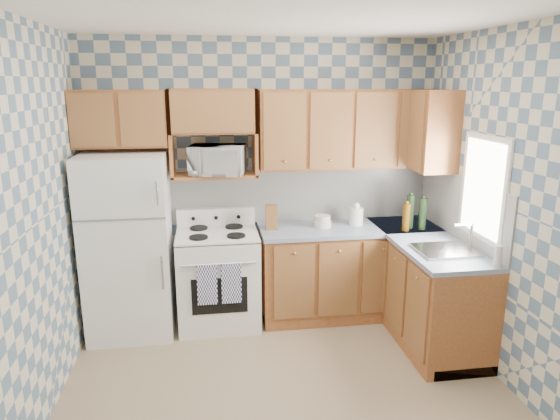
# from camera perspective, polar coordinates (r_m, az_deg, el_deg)

# --- Properties ---
(floor) EXTENTS (3.40, 3.40, 0.00)m
(floor) POSITION_cam_1_polar(r_m,az_deg,el_deg) (4.00, 0.95, -20.43)
(floor) COLOR #8F765C
(floor) RESTS_ON ground
(back_wall) EXTENTS (3.40, 0.02, 2.70)m
(back_wall) POSITION_cam_1_polar(r_m,az_deg,el_deg) (4.96, -2.03, 3.52)
(back_wall) COLOR slate
(back_wall) RESTS_ON ground
(right_wall) EXTENTS (0.02, 3.20, 2.70)m
(right_wall) POSITION_cam_1_polar(r_m,az_deg,el_deg) (4.05, 25.47, -0.38)
(right_wall) COLOR slate
(right_wall) RESTS_ON ground
(backsplash_back) EXTENTS (2.60, 0.02, 0.56)m
(backsplash_back) POSITION_cam_1_polar(r_m,az_deg,el_deg) (5.04, 2.52, 1.95)
(backsplash_back) COLOR silver
(backsplash_back) RESTS_ON back_wall
(backsplash_right) EXTENTS (0.02, 1.60, 0.56)m
(backsplash_right) POSITION_cam_1_polar(r_m,az_deg,el_deg) (4.74, 19.89, 0.30)
(backsplash_right) COLOR silver
(backsplash_right) RESTS_ON right_wall
(refrigerator) EXTENTS (0.75, 0.70, 1.68)m
(refrigerator) POSITION_cam_1_polar(r_m,az_deg,el_deg) (4.77, -16.91, -3.88)
(refrigerator) COLOR white
(refrigerator) RESTS_ON floor
(stove_body) EXTENTS (0.76, 0.65, 0.90)m
(stove_body) POSITION_cam_1_polar(r_m,az_deg,el_deg) (4.87, -7.04, -7.84)
(stove_body) COLOR white
(stove_body) RESTS_ON floor
(cooktop) EXTENTS (0.76, 0.65, 0.02)m
(cooktop) POSITION_cam_1_polar(r_m,az_deg,el_deg) (4.72, -7.21, -2.72)
(cooktop) COLOR silver
(cooktop) RESTS_ON stove_body
(backguard) EXTENTS (0.76, 0.08, 0.17)m
(backguard) POSITION_cam_1_polar(r_m,az_deg,el_deg) (4.96, -7.33, -0.74)
(backguard) COLOR white
(backguard) RESTS_ON cooktop
(dish_towel_left) EXTENTS (0.18, 0.02, 0.38)m
(dish_towel_left) POSITION_cam_1_polar(r_m,az_deg,el_deg) (4.52, -8.32, -8.45)
(dish_towel_left) COLOR navy
(dish_towel_left) RESTS_ON stove_body
(dish_towel_right) EXTENTS (0.18, 0.02, 0.38)m
(dish_towel_right) POSITION_cam_1_polar(r_m,az_deg,el_deg) (4.52, -5.57, -8.34)
(dish_towel_right) COLOR navy
(dish_towel_right) RESTS_ON stove_body
(base_cabinets_back) EXTENTS (1.75, 0.60, 0.88)m
(base_cabinets_back) POSITION_cam_1_polar(r_m,az_deg,el_deg) (5.09, 7.79, -7.00)
(base_cabinets_back) COLOR brown
(base_cabinets_back) RESTS_ON floor
(base_cabinets_right) EXTENTS (0.60, 1.60, 0.88)m
(base_cabinets_right) POSITION_cam_1_polar(r_m,az_deg,el_deg) (4.85, 16.07, -8.56)
(base_cabinets_right) COLOR brown
(base_cabinets_right) RESTS_ON floor
(countertop_back) EXTENTS (1.77, 0.63, 0.04)m
(countertop_back) POSITION_cam_1_polar(r_m,az_deg,el_deg) (4.94, 7.99, -2.05)
(countertop_back) COLOR slate
(countertop_back) RESTS_ON base_cabinets_back
(countertop_right) EXTENTS (0.63, 1.60, 0.04)m
(countertop_right) POSITION_cam_1_polar(r_m,az_deg,el_deg) (4.69, 16.40, -3.38)
(countertop_right) COLOR slate
(countertop_right) RESTS_ON base_cabinets_right
(upper_cabinets_back) EXTENTS (1.75, 0.33, 0.74)m
(upper_cabinets_back) POSITION_cam_1_polar(r_m,az_deg,el_deg) (4.89, 7.91, 9.16)
(upper_cabinets_back) COLOR brown
(upper_cabinets_back) RESTS_ON back_wall
(upper_cabinets_fridge) EXTENTS (0.82, 0.33, 0.50)m
(upper_cabinets_fridge) POSITION_cam_1_polar(r_m,az_deg,el_deg) (4.74, -17.78, 9.91)
(upper_cabinets_fridge) COLOR brown
(upper_cabinets_fridge) RESTS_ON back_wall
(upper_cabinets_right) EXTENTS (0.33, 0.70, 0.74)m
(upper_cabinets_right) POSITION_cam_1_polar(r_m,az_deg,el_deg) (4.97, 16.50, 8.79)
(upper_cabinets_right) COLOR brown
(upper_cabinets_right) RESTS_ON right_wall
(microwave_shelf) EXTENTS (0.80, 0.33, 0.03)m
(microwave_shelf) POSITION_cam_1_polar(r_m,az_deg,el_deg) (4.75, -7.47, 3.96)
(microwave_shelf) COLOR brown
(microwave_shelf) RESTS_ON back_wall
(microwave) EXTENTS (0.56, 0.43, 0.28)m
(microwave) POSITION_cam_1_polar(r_m,az_deg,el_deg) (4.67, -7.16, 5.69)
(microwave) COLOR white
(microwave) RESTS_ON microwave_shelf
(sink) EXTENTS (0.48, 0.40, 0.03)m
(sink) POSITION_cam_1_polar(r_m,az_deg,el_deg) (4.39, 18.38, -4.43)
(sink) COLOR #B7B7BC
(sink) RESTS_ON countertop_right
(window) EXTENTS (0.02, 0.66, 0.86)m
(window) POSITION_cam_1_polar(r_m,az_deg,el_deg) (4.39, 22.24, 2.35)
(window) COLOR silver
(window) RESTS_ON right_wall
(bottle_0) EXTENTS (0.07, 0.07, 0.32)m
(bottle_0) POSITION_cam_1_polar(r_m,az_deg,el_deg) (4.94, 14.63, -0.17)
(bottle_0) COLOR black
(bottle_0) RESTS_ON countertop_back
(bottle_1) EXTENTS (0.07, 0.07, 0.30)m
(bottle_1) POSITION_cam_1_polar(r_m,az_deg,el_deg) (4.93, 15.96, -0.42)
(bottle_1) COLOR black
(bottle_1) RESTS_ON countertop_back
(bottle_2) EXTENTS (0.07, 0.07, 0.28)m
(bottle_2) POSITION_cam_1_polar(r_m,az_deg,el_deg) (5.04, 16.01, -0.23)
(bottle_2) COLOR #4D3007
(bottle_2) RESTS_ON countertop_back
(bottle_3) EXTENTS (0.07, 0.07, 0.26)m
(bottle_3) POSITION_cam_1_polar(r_m,az_deg,el_deg) (4.85, 14.21, -0.81)
(bottle_3) COLOR #4D3007
(bottle_3) RESTS_ON countertop_back
(knife_block) EXTENTS (0.11, 0.11, 0.23)m
(knife_block) POSITION_cam_1_polar(r_m,az_deg,el_deg) (4.76, -1.01, -0.82)
(knife_block) COLOR brown
(knife_block) RESTS_ON countertop_back
(electric_kettle) EXTENTS (0.14, 0.14, 0.17)m
(electric_kettle) POSITION_cam_1_polar(r_m,az_deg,el_deg) (4.97, 8.70, -0.71)
(electric_kettle) COLOR white
(electric_kettle) RESTS_ON countertop_back
(food_containers) EXTENTS (0.17, 0.17, 0.11)m
(food_containers) POSITION_cam_1_polar(r_m,az_deg,el_deg) (4.86, 4.88, -1.27)
(food_containers) COLOR beige
(food_containers) RESTS_ON countertop_back
(soap_bottle) EXTENTS (0.06, 0.06, 0.17)m
(soap_bottle) POSITION_cam_1_polar(r_m,az_deg,el_deg) (4.14, 23.66, -4.87)
(soap_bottle) COLOR beige
(soap_bottle) RESTS_ON countertop_right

